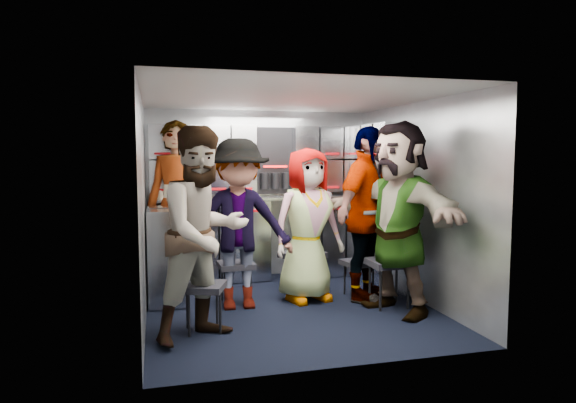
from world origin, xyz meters
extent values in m
plane|color=black|center=(0.00, 0.00, 0.00)|extent=(3.00, 3.00, 0.00)
cube|color=gray|center=(0.00, 1.50, 1.05)|extent=(2.80, 0.04, 2.10)
cube|color=gray|center=(-1.40, 0.00, 1.05)|extent=(0.04, 3.00, 2.10)
cube|color=gray|center=(1.40, 0.00, 1.05)|extent=(0.04, 3.00, 2.10)
cube|color=silver|center=(0.00, 0.00, 2.10)|extent=(2.80, 3.00, 0.02)
cube|color=#A2A7B2|center=(0.00, 1.29, 0.49)|extent=(2.68, 0.38, 0.99)
cube|color=#A2A7B2|center=(-1.19, 0.56, 0.49)|extent=(0.38, 0.76, 0.99)
cube|color=#B2B4B9|center=(0.00, 1.29, 1.01)|extent=(2.68, 0.42, 0.03)
cube|color=#A2A7B2|center=(0.00, 1.35, 1.49)|extent=(2.68, 0.28, 0.82)
cube|color=#A2A7B2|center=(1.25, 0.70, 1.49)|extent=(0.28, 1.00, 0.82)
cube|color=#A2A7B2|center=(1.25, 0.60, 0.50)|extent=(0.28, 1.20, 1.00)
cube|color=#A8080F|center=(0.00, 1.09, 0.88)|extent=(2.60, 0.02, 0.03)
cube|color=black|center=(-0.90, -0.47, 0.40)|extent=(0.45, 0.44, 0.06)
cylinder|color=black|center=(-1.04, -0.58, 0.19)|extent=(0.02, 0.02, 0.38)
cylinder|color=black|center=(-0.77, -0.58, 0.19)|extent=(0.02, 0.02, 0.38)
cylinder|color=black|center=(-1.04, -0.36, 0.19)|extent=(0.02, 0.02, 0.38)
cylinder|color=black|center=(-0.77, -0.36, 0.19)|extent=(0.02, 0.02, 0.38)
cube|color=black|center=(-0.49, 0.34, 0.40)|extent=(0.38, 0.36, 0.06)
cylinder|color=black|center=(-0.62, 0.22, 0.19)|extent=(0.02, 0.02, 0.38)
cylinder|color=black|center=(-0.36, 0.22, 0.19)|extent=(0.02, 0.02, 0.38)
cylinder|color=black|center=(-0.62, 0.45, 0.19)|extent=(0.02, 0.02, 0.38)
cylinder|color=black|center=(-0.36, 0.45, 0.19)|extent=(0.02, 0.02, 0.38)
cube|color=black|center=(0.26, 0.43, 0.45)|extent=(0.53, 0.52, 0.06)
cylinder|color=black|center=(0.11, 0.30, 0.21)|extent=(0.03, 0.03, 0.43)
cylinder|color=black|center=(0.41, 0.30, 0.21)|extent=(0.03, 0.03, 0.43)
cylinder|color=black|center=(0.11, 0.56, 0.21)|extent=(0.03, 0.03, 0.43)
cylinder|color=black|center=(0.41, 0.56, 0.21)|extent=(0.03, 0.03, 0.43)
cube|color=black|center=(0.85, 0.24, 0.37)|extent=(0.39, 0.37, 0.05)
cylinder|color=black|center=(0.73, 0.14, 0.18)|extent=(0.02, 0.02, 0.35)
cylinder|color=black|center=(0.97, 0.14, 0.18)|extent=(0.02, 0.02, 0.35)
cylinder|color=black|center=(0.73, 0.35, 0.18)|extent=(0.02, 0.02, 0.35)
cylinder|color=black|center=(0.97, 0.35, 0.18)|extent=(0.02, 0.02, 0.35)
cube|color=black|center=(0.99, -0.20, 0.45)|extent=(0.41, 0.39, 0.06)
cylinder|color=black|center=(0.84, -0.33, 0.22)|extent=(0.03, 0.03, 0.43)
cylinder|color=black|center=(1.15, -0.33, 0.22)|extent=(0.03, 0.03, 0.43)
cylinder|color=black|center=(0.84, -0.07, 0.22)|extent=(0.03, 0.03, 0.43)
cylinder|color=black|center=(1.15, -0.07, 0.22)|extent=(0.03, 0.03, 0.43)
imported|color=black|center=(-1.05, 0.95, 0.97)|extent=(0.82, 0.68, 1.93)
imported|color=black|center=(-0.90, -0.65, 0.89)|extent=(1.09, 1.01, 1.78)
imported|color=black|center=(-0.49, 0.16, 0.85)|extent=(1.12, 0.67, 1.71)
imported|color=black|center=(0.26, 0.25, 0.81)|extent=(0.88, 0.67, 1.62)
imported|color=black|center=(0.85, 0.06, 0.92)|extent=(1.11, 1.05, 1.85)
imported|color=black|center=(0.99, -0.38, 0.94)|extent=(1.12, 1.83, 1.88)
cylinder|color=white|center=(-0.70, 1.24, 1.15)|extent=(0.06, 0.06, 0.25)
cylinder|color=white|center=(-0.72, 1.24, 1.14)|extent=(0.06, 0.06, 0.23)
cylinder|color=white|center=(0.85, 1.24, 1.16)|extent=(0.06, 0.06, 0.25)
cylinder|color=tan|center=(-1.24, 1.23, 1.08)|extent=(0.09, 0.09, 0.11)
cylinder|color=tan|center=(0.56, 1.23, 1.08)|extent=(0.09, 0.09, 0.10)
camera|label=1|loc=(-1.29, -4.90, 1.54)|focal=32.00mm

